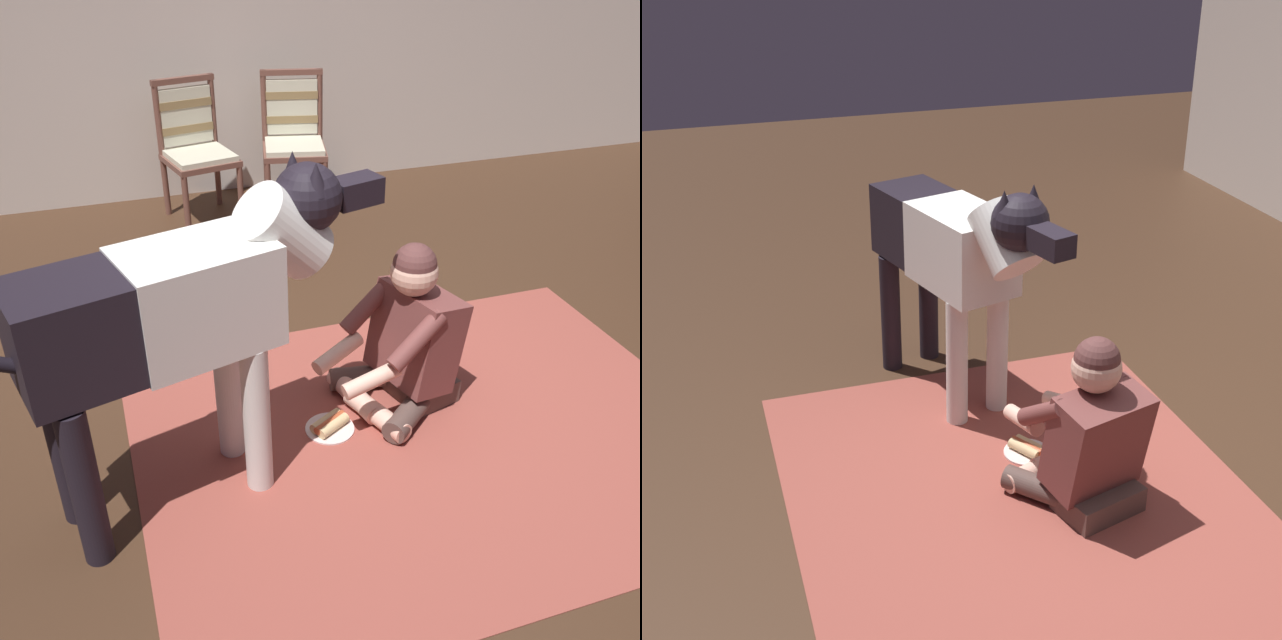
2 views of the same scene
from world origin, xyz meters
The scene contains 8 objects.
ground_plane centered at (0.00, 0.00, 0.00)m, with size 14.79×14.79×0.00m, color #3F2819.
back_wall centered at (0.00, 3.17, 1.30)m, with size 8.54×0.10×2.60m, color beige.
area_rug centered at (0.06, -0.17, 0.00)m, with size 2.58×2.00×0.01m, color brown.
dining_chair_left_of_pair centered at (-0.45, 2.67, 0.54)m, with size 0.55×0.55×0.98m.
dining_chair_right_of_pair centered at (0.29, 2.67, 0.54)m, with size 0.55×0.55×0.98m.
person_sitting_on_floor centered at (0.05, 0.09, 0.33)m, with size 0.70×0.58×0.80m.
large_dog centered at (-0.97, -0.19, 0.82)m, with size 1.56×0.58×1.29m.
hot_dog_on_plate centered at (-0.36, -0.02, 0.03)m, with size 0.22×0.22×0.06m.
Camera 1 is at (-1.19, -2.37, 2.08)m, focal length 39.93 mm.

